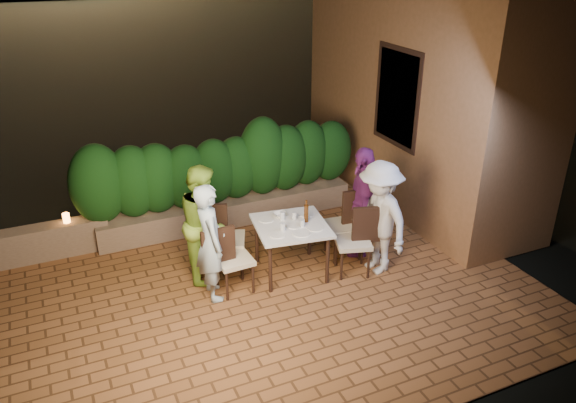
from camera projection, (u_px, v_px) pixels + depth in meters
ground at (271, 299)px, 7.33m from camera, size 400.00×400.00×0.00m
terrace_floor at (257, 283)px, 7.77m from camera, size 7.00×6.00×0.15m
building_wall at (423, 55)px, 9.24m from camera, size 1.60×5.00×5.00m
window_pane at (399, 97)px, 8.75m from camera, size 0.08×1.00×1.40m
window_frame at (398, 97)px, 8.75m from camera, size 0.06×1.15×1.55m
planter at (228, 210)px, 9.21m from camera, size 4.20×0.55×0.40m
hedge at (226, 168)px, 8.89m from camera, size 4.00×0.70×1.10m
parapet at (30, 245)px, 8.07m from camera, size 2.20×0.30×0.50m
hill at (70, 23)px, 59.25m from camera, size 52.00×40.00×22.00m
dining_table at (291, 249)px, 7.73m from camera, size 1.08×1.08×0.75m
plate_nw at (277, 235)px, 7.30m from camera, size 0.21×0.21×0.01m
plate_sw at (266, 219)px, 7.69m from camera, size 0.21×0.21×0.01m
plate_ne at (315, 228)px, 7.47m from camera, size 0.23×0.23×0.01m
plate_se at (306, 214)px, 7.84m from camera, size 0.20×0.20×0.01m
plate_centre at (295, 225)px, 7.54m from camera, size 0.24×0.24×0.01m
plate_front at (301, 233)px, 7.33m from camera, size 0.23×0.23×0.01m
glass_nw at (283, 227)px, 7.37m from camera, size 0.07×0.07×0.12m
glass_sw at (282, 216)px, 7.67m from camera, size 0.07×0.07×0.12m
glass_ne at (302, 223)px, 7.49m from camera, size 0.06×0.06×0.10m
glass_se at (294, 216)px, 7.68m from camera, size 0.06×0.06×0.11m
beer_bottle at (306, 211)px, 7.57m from camera, size 0.06×0.06×0.32m
bowl at (280, 215)px, 7.79m from camera, size 0.19×0.19×0.05m
chair_left_front at (234, 258)px, 7.29m from camera, size 0.47×0.47×0.96m
chair_left_back at (227, 238)px, 7.70m from camera, size 0.63×0.63×1.04m
chair_right_front at (353, 241)px, 7.68m from camera, size 0.58×0.58×1.00m
chair_right_back at (343, 224)px, 8.09m from camera, size 0.53×0.53×1.02m
diner_blue at (210, 242)px, 7.05m from camera, size 0.40×0.59×1.58m
diner_green at (204, 222)px, 7.49m from camera, size 0.80×0.92×1.62m
diner_white at (379, 218)px, 7.61m from camera, size 0.71×1.11×1.63m
diner_purple at (362, 201)px, 8.05m from camera, size 0.82×1.04×1.65m
parapet_lamp at (66, 218)px, 8.14m from camera, size 0.10×0.10×0.14m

